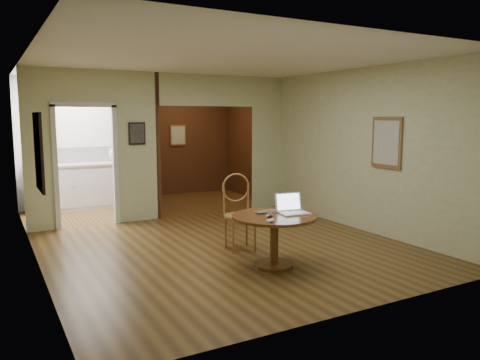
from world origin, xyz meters
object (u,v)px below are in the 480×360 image
closed_laptop (268,212)px  open_laptop (292,208)px  chair (238,207)px  dining_table (274,229)px

closed_laptop → open_laptop: bearing=-33.0°
chair → closed_laptop: chair is taller
open_laptop → closed_laptop: bearing=161.5°
chair → open_laptop: (0.27, -0.94, 0.13)m
dining_table → closed_laptop: closed_laptop is taller
dining_table → open_laptop: size_ratio=2.73×
chair → closed_laptop: 0.81m
dining_table → open_laptop: open_laptop is taller
open_laptop → dining_table: bearing=-170.4°
chair → open_laptop: chair is taller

